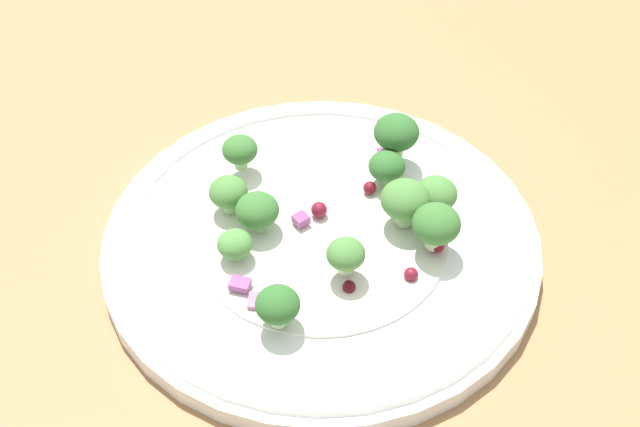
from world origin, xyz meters
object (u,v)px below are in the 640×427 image
plate (320,235)px  broccoli_floret_2 (406,204)px  broccoli_floret_0 (346,255)px  broccoli_floret_1 (235,245)px

plate → broccoli_floret_2: bearing=-98.1°
broccoli_floret_0 → broccoli_floret_2: size_ratio=0.75×
plate → broccoli_floret_1: (-1.36, 5.12, 1.62)cm
broccoli_floret_1 → broccoli_floret_2: 10.10cm
plate → broccoli_floret_0: 4.55cm
broccoli_floret_1 → broccoli_floret_2: bearing=-86.2°
broccoli_floret_0 → broccoli_floret_1: 6.39cm
broccoli_floret_1 → broccoli_floret_0: bearing=-113.0°
broccoli_floret_0 → broccoli_floret_2: (3.14, -4.20, 0.09)cm
broccoli_floret_0 → broccoli_floret_1: broccoli_floret_0 is taller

